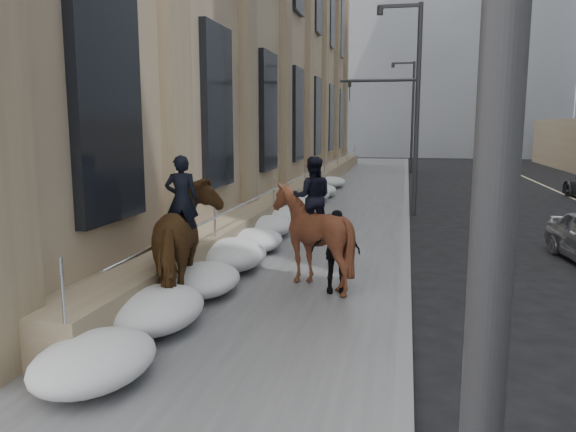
# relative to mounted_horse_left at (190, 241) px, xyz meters

# --- Properties ---
(ground) EXTENTS (140.00, 140.00, 0.00)m
(ground) POSITION_rel_mounted_horse_left_xyz_m (1.43, -1.51, -1.32)
(ground) COLOR black
(ground) RESTS_ON ground
(sidewalk) EXTENTS (5.00, 80.00, 0.12)m
(sidewalk) POSITION_rel_mounted_horse_left_xyz_m (1.43, 8.49, -1.26)
(sidewalk) COLOR #4F5052
(sidewalk) RESTS_ON ground
(curb) EXTENTS (0.24, 80.00, 0.12)m
(curb) POSITION_rel_mounted_horse_left_xyz_m (4.05, 8.49, -1.26)
(curb) COLOR slate
(curb) RESTS_ON ground
(limestone_building) EXTENTS (6.10, 44.00, 18.00)m
(limestone_building) POSITION_rel_mounted_horse_left_xyz_m (-3.83, 18.45, 7.58)
(limestone_building) COLOR #8D745D
(limestone_building) RESTS_ON ground
(bg_building_mid) EXTENTS (30.00, 12.00, 28.00)m
(bg_building_mid) POSITION_rel_mounted_horse_left_xyz_m (5.43, 58.49, 12.68)
(bg_building_mid) COLOR slate
(bg_building_mid) RESTS_ON ground
(bg_building_far) EXTENTS (24.00, 12.00, 20.00)m
(bg_building_far) POSITION_rel_mounted_horse_left_xyz_m (-4.57, 70.49, 8.68)
(bg_building_far) COLOR gray
(bg_building_far) RESTS_ON ground
(streetlight_mid) EXTENTS (1.71, 0.24, 8.00)m
(streetlight_mid) POSITION_rel_mounted_horse_left_xyz_m (4.17, 12.49, 3.26)
(streetlight_mid) COLOR #2D2D30
(streetlight_mid) RESTS_ON ground
(streetlight_far) EXTENTS (1.71, 0.24, 8.00)m
(streetlight_far) POSITION_rel_mounted_horse_left_xyz_m (4.17, 32.49, 3.26)
(streetlight_far) COLOR #2D2D30
(streetlight_far) RESTS_ON ground
(traffic_signal) EXTENTS (4.10, 0.22, 6.00)m
(traffic_signal) POSITION_rel_mounted_horse_left_xyz_m (3.51, 20.49, 2.68)
(traffic_signal) COLOR #2D2D30
(traffic_signal) RESTS_ON ground
(snow_bank) EXTENTS (1.70, 18.10, 0.76)m
(snow_bank) POSITION_rel_mounted_horse_left_xyz_m (0.01, 6.60, -0.85)
(snow_bank) COLOR silver
(snow_bank) RESTS_ON sidewalk
(mounted_horse_left) EXTENTS (1.99, 2.99, 2.81)m
(mounted_horse_left) POSITION_rel_mounted_horse_left_xyz_m (0.00, 0.00, 0.00)
(mounted_horse_left) COLOR #442A14
(mounted_horse_left) RESTS_ON sidewalk
(mounted_horse_right) EXTENTS (2.04, 2.22, 2.73)m
(mounted_horse_right) POSITION_rel_mounted_horse_left_xyz_m (2.07, 1.64, -0.04)
(mounted_horse_right) COLOR #412012
(mounted_horse_right) RESTS_ON sidewalk
(pedestrian) EXTENTS (1.04, 0.55, 1.70)m
(pedestrian) POSITION_rel_mounted_horse_left_xyz_m (2.64, 1.23, -0.35)
(pedestrian) COLOR black
(pedestrian) RESTS_ON sidewalk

